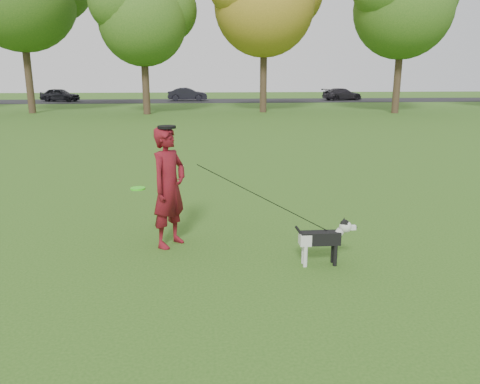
{
  "coord_description": "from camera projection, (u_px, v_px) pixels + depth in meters",
  "views": [
    {
      "loc": [
        -0.33,
        -6.73,
        2.76
      ],
      "look_at": [
        0.24,
        0.29,
        0.95
      ],
      "focal_mm": 35.0,
      "sensor_mm": 36.0,
      "label": 1
    }
  ],
  "objects": [
    {
      "name": "car_right",
      "position": [
        342.0,
        94.0,
        46.74
      ],
      "size": [
        4.28,
        2.48,
        1.17
      ],
      "primitive_type": "imported",
      "rotation": [
        0.0,
        0.0,
        1.79
      ],
      "color": "black",
      "rests_on": "road"
    },
    {
      "name": "dog",
      "position": [
        325.0,
        237.0,
        6.81
      ],
      "size": [
        0.93,
        0.19,
        0.7
      ],
      "color": "black",
      "rests_on": "ground"
    },
    {
      "name": "man_held_items",
      "position": [
        263.0,
        198.0,
        7.08
      ],
      "size": [
        3.02,
        1.14,
        1.48
      ],
      "color": "#39E11C",
      "rests_on": "ground"
    },
    {
      "name": "road",
      "position": [
        205.0,
        101.0,
        45.81
      ],
      "size": [
        120.0,
        7.0,
        0.02
      ],
      "primitive_type": "cube",
      "color": "black",
      "rests_on": "ground"
    },
    {
      "name": "ground",
      "position": [
        226.0,
        256.0,
        7.21
      ],
      "size": [
        120.0,
        120.0,
        0.0
      ],
      "primitive_type": "plane",
      "color": "#285116",
      "rests_on": "ground"
    },
    {
      "name": "car_left",
      "position": [
        60.0,
        95.0,
        44.58
      ],
      "size": [
        3.88,
        2.28,
        1.24
      ],
      "primitive_type": "imported",
      "rotation": [
        0.0,
        0.0,
        1.33
      ],
      "color": "black",
      "rests_on": "road"
    },
    {
      "name": "man",
      "position": [
        169.0,
        187.0,
        7.46
      ],
      "size": [
        0.79,
        0.85,
        1.95
      ],
      "primitive_type": "imported",
      "rotation": [
        0.0,
        0.0,
        0.95
      ],
      "color": "#540C1B",
      "rests_on": "ground"
    },
    {
      "name": "car_mid",
      "position": [
        188.0,
        94.0,
        45.53
      ],
      "size": [
        3.81,
        1.34,
        1.25
      ],
      "primitive_type": "imported",
      "rotation": [
        0.0,
        0.0,
        1.57
      ],
      "color": "black",
      "rests_on": "road"
    }
  ]
}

